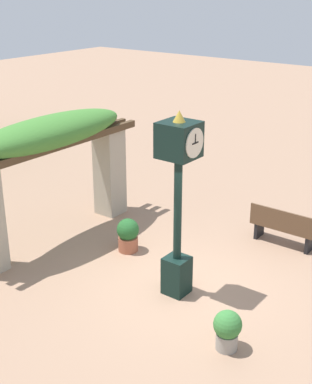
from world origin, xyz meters
name	(u,v)px	position (x,y,z in m)	size (l,w,h in m)	color
ground_plane	(185,287)	(0.00, 0.00, 0.00)	(60.00, 60.00, 0.00)	#9E7A60
pedestal_clock	(178,191)	(-0.25, 0.03, 2.11)	(0.64, 0.69, 3.60)	black
pergola	(51,151)	(0.00, 3.65, 2.13)	(5.00, 1.20, 2.92)	#A89E89
potted_plant_near_left	(227,329)	(-1.15, -1.62, 0.38)	(0.47, 0.47, 0.71)	gray
potted_plant_near_right	(128,234)	(0.52, 1.90, 0.40)	(0.50, 0.50, 0.77)	#9E563D
park_bench	(283,227)	(2.87, -0.74, 0.44)	(0.42, 1.55, 0.89)	brown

